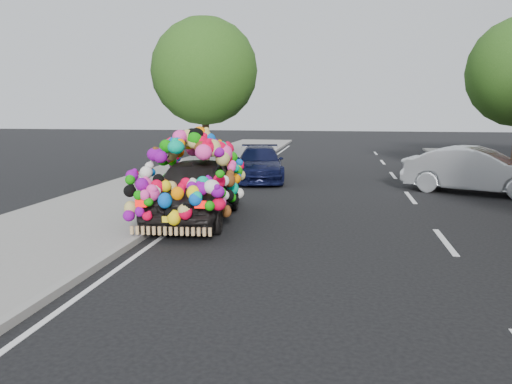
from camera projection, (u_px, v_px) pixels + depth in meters
ground at (264, 234)px, 10.36m from camera, size 100.00×100.00×0.00m
sidewalk at (72, 224)px, 11.05m from camera, size 4.00×60.00×0.12m
kerb at (156, 227)px, 10.73m from camera, size 0.15×60.00×0.13m
lane_markings at (445, 242)px, 9.77m from camera, size 6.00×50.00×0.01m
tree_near_sidewalk at (205, 72)px, 19.56m from camera, size 4.20×4.20×6.13m
plush_art_car at (195, 174)px, 11.58m from camera, size 2.37×4.57×2.09m
navy_sedan at (260, 164)px, 18.18m from camera, size 2.34×4.39×1.21m
silver_hatchback at (477, 170)px, 15.27m from camera, size 4.56×3.11×1.42m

